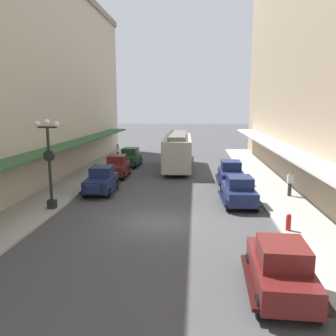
{
  "coord_description": "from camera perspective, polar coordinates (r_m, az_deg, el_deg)",
  "views": [
    {
      "loc": [
        1.86,
        -17.03,
        6.03
      ],
      "look_at": [
        0.0,
        6.0,
        1.8
      ],
      "focal_mm": 36.44,
      "sensor_mm": 36.0,
      "label": 1
    }
  ],
  "objects": [
    {
      "name": "ground_plane",
      "position": [
        18.16,
        -1.54,
        -9.02
      ],
      "size": [
        200.0,
        200.0,
        0.0
      ],
      "primitive_type": "plane",
      "color": "#424244"
    },
    {
      "name": "sidewalk_left",
      "position": [
        20.32,
        -23.26,
        -7.53
      ],
      "size": [
        3.0,
        60.0,
        0.15
      ],
      "primitive_type": "cube",
      "color": "#A8A59E",
      "rests_on": "ground"
    },
    {
      "name": "sidewalk_right",
      "position": [
        18.9,
        21.98,
        -8.77
      ],
      "size": [
        3.0,
        60.0,
        0.15
      ],
      "primitive_type": "cube",
      "color": "#A8A59E",
      "rests_on": "ground"
    },
    {
      "name": "parked_car_0",
      "position": [
        11.93,
        18.27,
        -15.41
      ],
      "size": [
        2.28,
        4.31,
        1.84
      ],
      "color": "#591919",
      "rests_on": "ground"
    },
    {
      "name": "parked_car_1",
      "position": [
        26.64,
        10.48,
        -0.81
      ],
      "size": [
        2.18,
        4.28,
        1.84
      ],
      "color": "#19234C",
      "rests_on": "ground"
    },
    {
      "name": "parked_car_2",
      "position": [
        24.3,
        -11.08,
        -1.9
      ],
      "size": [
        2.25,
        4.3,
        1.84
      ],
      "color": "#19234C",
      "rests_on": "ground"
    },
    {
      "name": "parked_car_3",
      "position": [
        34.58,
        -6.41,
        1.85
      ],
      "size": [
        2.27,
        4.3,
        1.84
      ],
      "color": "#193D23",
      "rests_on": "ground"
    },
    {
      "name": "parked_car_4",
      "position": [
        21.33,
        11.74,
        -3.64
      ],
      "size": [
        2.29,
        4.31,
        1.84
      ],
      "color": "#19234C",
      "rests_on": "ground"
    },
    {
      "name": "parked_car_5",
      "position": [
        29.55,
        -8.6,
        0.34
      ],
      "size": [
        2.25,
        4.3,
        1.84
      ],
      "color": "#591919",
      "rests_on": "ground"
    },
    {
      "name": "streetcar",
      "position": [
        32.59,
        1.62,
        3.09
      ],
      "size": [
        2.78,
        9.67,
        3.46
      ],
      "color": "#ADA899",
      "rests_on": "ground"
    },
    {
      "name": "lamp_post_with_clock",
      "position": [
        20.47,
        -19.24,
        1.24
      ],
      "size": [
        1.42,
        0.44,
        5.16
      ],
      "color": "black",
      "rests_on": "sidewalk_left"
    },
    {
      "name": "fire_hydrant",
      "position": [
        17.44,
        19.51,
        -8.52
      ],
      "size": [
        0.24,
        0.24,
        0.82
      ],
      "color": "#B21E19",
      "rests_on": "sidewalk_right"
    },
    {
      "name": "pedestrian_0",
      "position": [
        38.16,
        -8.4,
        2.71
      ],
      "size": [
        0.36,
        0.28,
        1.67
      ],
      "color": "#4C4238",
      "rests_on": "sidewalk_left"
    },
    {
      "name": "pedestrian_1",
      "position": [
        23.85,
        19.72,
        -2.45
      ],
      "size": [
        0.36,
        0.24,
        1.64
      ],
      "color": "#2D2D33",
      "rests_on": "sidewalk_right"
    }
  ]
}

